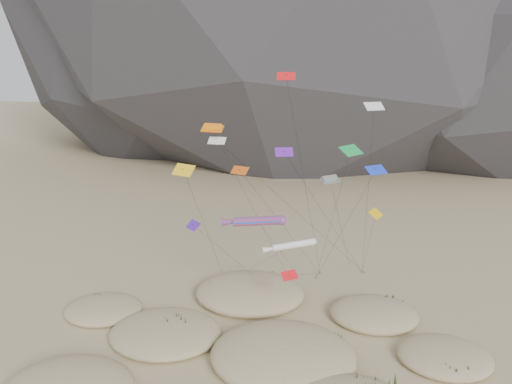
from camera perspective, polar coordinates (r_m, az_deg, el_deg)
ground at (r=53.39m, az=1.06°, el=-20.16°), size 500.00×500.00×0.00m
dunes at (r=55.80m, az=-1.20°, el=-17.50°), size 49.18×37.43×3.80m
dune_grass at (r=56.34m, az=1.44°, el=-16.93°), size 43.93×27.71×1.54m
kite_stakes at (r=73.36m, az=4.49°, el=-9.28°), size 20.51×5.37×0.30m
rainbow_tube_kite at (r=57.27m, az=-0.07°, el=-3.35°), size 9.14×13.22×13.33m
white_tube_kite at (r=56.51m, az=4.01°, el=-6.11°), size 9.14×16.67×10.87m
orange_parafoil at (r=57.66m, az=-4.89°, el=7.07°), size 9.65×12.29×23.31m
multi_parafoil at (r=59.31m, az=8.54°, el=1.28°), size 5.59×13.94×17.21m
delta_kites at (r=56.36m, az=4.25°, el=2.28°), size 23.79×17.13×29.13m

